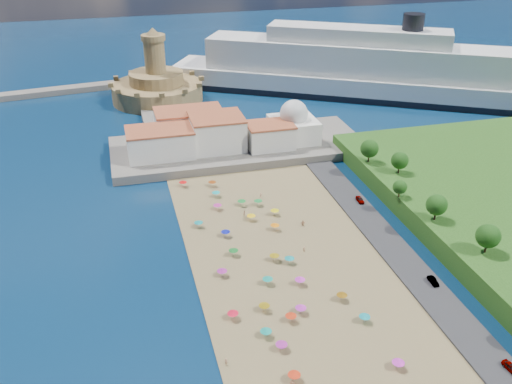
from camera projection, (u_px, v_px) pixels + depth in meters
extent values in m
plane|color=#071938|center=(266.00, 267.00, 140.96)|extent=(700.00, 700.00, 0.00)
cube|color=#59544C|center=(238.00, 147.00, 205.26)|extent=(90.00, 36.00, 3.00)
cube|color=#59544C|center=(166.00, 121.00, 230.52)|extent=(18.00, 70.00, 2.40)
cube|color=silver|center=(160.00, 143.00, 192.76)|extent=(22.00, 14.00, 9.00)
cube|color=silver|center=(217.00, 133.00, 198.53)|extent=(18.00, 16.00, 11.00)
cube|color=silver|center=(270.00, 136.00, 199.83)|extent=(16.00, 12.00, 8.00)
cube|color=silver|center=(189.00, 125.00, 207.27)|extent=(24.00, 14.00, 10.00)
cube|color=silver|center=(293.00, 130.00, 205.52)|extent=(16.00, 16.00, 8.00)
sphere|color=silver|center=(294.00, 114.00, 202.77)|extent=(10.00, 10.00, 10.00)
cylinder|color=silver|center=(294.00, 104.00, 201.02)|extent=(1.20, 1.20, 1.60)
cylinder|color=#A38951|center=(158.00, 92.00, 255.02)|extent=(40.00, 40.00, 8.00)
cylinder|color=#A38951|center=(156.00, 78.00, 252.04)|extent=(24.00, 24.00, 5.00)
cylinder|color=#A38951|center=(155.00, 57.00, 247.68)|extent=(9.00, 9.00, 14.00)
cylinder|color=#A38951|center=(153.00, 37.00, 243.91)|extent=(10.40, 10.40, 2.40)
cone|color=#A38951|center=(153.00, 31.00, 242.67)|extent=(6.00, 6.00, 3.00)
cube|color=black|center=(354.00, 92.00, 263.72)|extent=(162.25, 107.57, 2.77)
cube|color=white|center=(354.00, 84.00, 262.00)|extent=(161.18, 106.73, 10.28)
cube|color=white|center=(357.00, 58.00, 256.50)|extent=(129.17, 85.78, 13.70)
cube|color=white|center=(358.00, 35.00, 251.78)|extent=(77.33, 53.51, 6.85)
cylinder|color=black|center=(414.00, 22.00, 243.37)|extent=(9.13, 9.13, 6.85)
cylinder|color=gray|center=(300.00, 282.00, 133.65)|extent=(0.07, 0.07, 2.00)
cone|color=#C62ABD|center=(300.00, 278.00, 133.23)|extent=(2.50, 2.50, 0.60)
cylinder|color=gray|center=(342.00, 297.00, 128.47)|extent=(0.07, 0.07, 2.00)
cone|color=#7C510B|center=(342.00, 294.00, 128.05)|extent=(2.50, 2.50, 0.60)
cylinder|color=gray|center=(291.00, 318.00, 122.06)|extent=(0.07, 0.07, 2.00)
cone|color=red|center=(291.00, 315.00, 121.65)|extent=(2.50, 2.50, 0.60)
cylinder|color=gray|center=(281.00, 347.00, 114.29)|extent=(0.07, 0.07, 2.00)
cone|color=#A52395|center=(282.00, 343.00, 113.87)|extent=(2.50, 2.50, 0.60)
cylinder|color=gray|center=(226.00, 234.00, 152.74)|extent=(0.07, 0.07, 2.00)
cone|color=#0B149A|center=(226.00, 231.00, 152.33)|extent=(2.50, 2.50, 0.60)
cylinder|color=gray|center=(301.00, 310.00, 124.44)|extent=(0.07, 0.07, 2.00)
cone|color=#B927B4|center=(301.00, 307.00, 124.03)|extent=(2.50, 2.50, 0.60)
cylinder|color=gray|center=(242.00, 203.00, 168.19)|extent=(0.07, 0.07, 2.00)
cone|color=#17822F|center=(242.00, 200.00, 167.78)|extent=(2.50, 2.50, 0.60)
cylinder|color=gray|center=(264.00, 308.00, 125.14)|extent=(0.07, 0.07, 2.00)
cone|color=#886E0C|center=(264.00, 304.00, 124.72)|extent=(2.50, 2.50, 0.60)
cylinder|color=gray|center=(268.00, 281.00, 133.86)|extent=(0.07, 0.07, 2.00)
cone|color=#0F8E7C|center=(268.00, 278.00, 133.45)|extent=(2.50, 2.50, 0.60)
cylinder|color=gray|center=(289.00, 260.00, 141.47)|extent=(0.07, 0.07, 2.00)
cone|color=#0E7F85|center=(289.00, 257.00, 141.06)|extent=(2.50, 2.50, 0.60)
cylinder|color=gray|center=(274.00, 258.00, 142.56)|extent=(0.07, 0.07, 2.00)
cone|color=#92790D|center=(274.00, 255.00, 142.15)|extent=(2.50, 2.50, 0.60)
cylinder|color=gray|center=(275.00, 212.00, 163.10)|extent=(0.07, 0.07, 2.00)
cone|color=yellow|center=(275.00, 210.00, 162.68)|extent=(2.50, 2.50, 0.60)
cylinder|color=gray|center=(183.00, 184.00, 179.30)|extent=(0.07, 0.07, 2.00)
cone|color=red|center=(183.00, 181.00, 178.88)|extent=(2.50, 2.50, 0.60)
cylinder|color=gray|center=(266.00, 333.00, 117.76)|extent=(0.07, 0.07, 2.00)
cone|color=#0F8C7D|center=(266.00, 330.00, 117.35)|extent=(2.50, 2.50, 0.60)
cylinder|color=gray|center=(234.00, 252.00, 144.66)|extent=(0.07, 0.07, 2.00)
cone|color=#136B23|center=(233.00, 249.00, 144.24)|extent=(2.50, 2.50, 0.60)
cylinder|color=gray|center=(251.00, 218.00, 160.46)|extent=(0.07, 0.07, 2.00)
cone|color=yellow|center=(251.00, 215.00, 160.04)|extent=(2.50, 2.50, 0.60)
cylinder|color=gray|center=(212.00, 184.00, 179.43)|extent=(0.07, 0.07, 2.00)
cone|color=#83350B|center=(212.00, 181.00, 179.01)|extent=(2.50, 2.50, 0.60)
cylinder|color=gray|center=(222.00, 273.00, 136.73)|extent=(0.07, 0.07, 2.00)
cone|color=#9E218D|center=(222.00, 270.00, 136.32)|extent=(2.50, 2.50, 0.60)
cylinder|color=gray|center=(364.00, 319.00, 121.87)|extent=(0.07, 0.07, 2.00)
cone|color=teal|center=(365.00, 315.00, 121.45)|extent=(2.50, 2.50, 0.60)
cylinder|color=gray|center=(275.00, 227.00, 155.77)|extent=(0.07, 0.07, 2.00)
cone|color=orange|center=(275.00, 224.00, 155.35)|extent=(2.50, 2.50, 0.60)
cylinder|color=gray|center=(199.00, 224.00, 157.06)|extent=(0.07, 0.07, 2.00)
cone|color=#0E8083|center=(199.00, 222.00, 156.65)|extent=(2.50, 2.50, 0.60)
cylinder|color=gray|center=(216.00, 194.00, 173.08)|extent=(0.07, 0.07, 2.00)
cone|color=#11999D|center=(216.00, 192.00, 172.67)|extent=(2.50, 2.50, 0.60)
cylinder|color=gray|center=(233.00, 315.00, 122.81)|extent=(0.07, 0.07, 2.00)
cone|color=red|center=(233.00, 312.00, 122.40)|extent=(2.50, 2.50, 0.60)
cylinder|color=gray|center=(294.00, 377.00, 107.03)|extent=(0.07, 0.07, 2.00)
cone|color=red|center=(294.00, 373.00, 106.62)|extent=(2.50, 2.50, 0.60)
cylinder|color=gray|center=(258.00, 203.00, 168.30)|extent=(0.07, 0.07, 2.00)
cone|color=#167D34|center=(258.00, 200.00, 167.89)|extent=(2.50, 2.50, 0.60)
cylinder|color=gray|center=(398.00, 365.00, 109.82)|extent=(0.07, 0.07, 2.00)
cone|color=#CB2BBE|center=(399.00, 361.00, 109.40)|extent=(2.50, 2.50, 0.60)
cylinder|color=gray|center=(217.00, 207.00, 165.92)|extent=(0.07, 0.07, 2.00)
cone|color=#BB288A|center=(217.00, 204.00, 165.51)|extent=(2.50, 2.50, 0.60)
imported|color=tan|center=(245.00, 213.00, 162.62)|extent=(0.93, 1.07, 1.89)
imported|color=tan|center=(226.00, 362.00, 110.71)|extent=(0.77, 0.65, 1.79)
imported|color=tan|center=(303.00, 223.00, 157.80)|extent=(1.74, 0.58, 1.87)
imported|color=tan|center=(304.00, 249.00, 146.13)|extent=(0.62, 0.73, 1.71)
imported|color=tan|center=(261.00, 195.00, 172.89)|extent=(1.18, 0.89, 1.62)
imported|color=tan|center=(291.00, 384.00, 105.69)|extent=(1.55, 0.78, 1.60)
imported|color=gray|center=(511.00, 367.00, 108.98)|extent=(2.05, 4.26, 1.40)
imported|color=gray|center=(360.00, 200.00, 169.67)|extent=(1.93, 4.25, 1.42)
imported|color=gray|center=(433.00, 281.00, 133.75)|extent=(1.51, 3.94, 1.28)
cylinder|color=#382314|center=(486.00, 246.00, 135.46)|extent=(0.50, 0.50, 3.25)
sphere|color=#14380F|center=(488.00, 236.00, 134.12)|extent=(5.84, 5.84, 5.84)
cylinder|color=#382314|center=(435.00, 214.00, 149.34)|extent=(0.50, 0.50, 3.13)
sphere|color=#14380F|center=(437.00, 205.00, 148.05)|extent=(5.63, 5.63, 5.63)
cylinder|color=#382314|center=(399.00, 193.00, 160.86)|extent=(0.50, 0.50, 2.26)
sphere|color=#14380F|center=(400.00, 187.00, 159.93)|extent=(4.06, 4.06, 4.06)
cylinder|color=#382314|center=(399.00, 168.00, 174.92)|extent=(0.50, 0.50, 2.96)
sphere|color=#14380F|center=(400.00, 160.00, 173.70)|extent=(5.33, 5.33, 5.33)
cylinder|color=#382314|center=(369.00, 157.00, 182.24)|extent=(0.50, 0.50, 3.25)
sphere|color=#14380F|center=(370.00, 148.00, 180.90)|extent=(5.86, 5.86, 5.86)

